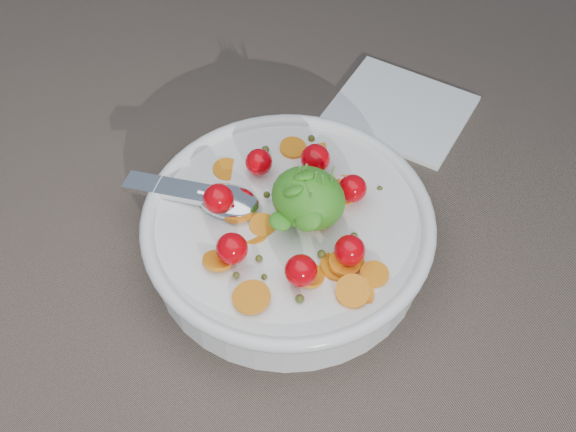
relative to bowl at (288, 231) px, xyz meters
The scene contains 3 objects.
ground 0.04m from the bowl, 101.98° to the left, with size 6.00×6.00×0.00m, color #786556.
bowl is the anchor object (origin of this frame).
napkin 0.22m from the bowl, 91.95° to the left, with size 0.14×0.12×0.01m, color white.
Camera 1 is at (0.23, -0.34, 0.55)m, focal length 45.00 mm.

